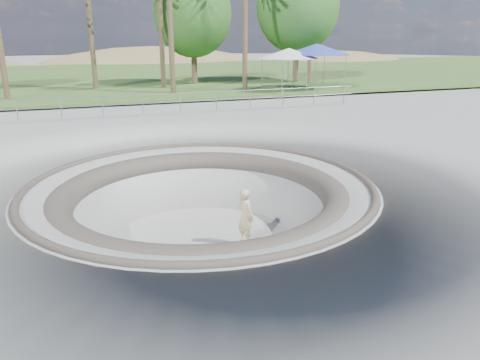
{
  "coord_description": "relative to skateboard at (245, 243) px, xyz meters",
  "views": [
    {
      "loc": [
        -3.15,
        -12.74,
        4.32
      ],
      "look_at": [
        1.36,
        0.35,
        -0.1
      ],
      "focal_mm": 35.0,
      "sensor_mm": 36.0,
      "label": 1
    }
  ],
  "objects": [
    {
      "name": "ground",
      "position": [
        -1.23,
        0.54,
        1.84
      ],
      "size": [
        180.0,
        180.0,
        0.0
      ],
      "primitive_type": "plane",
      "color": "gray",
      "rests_on": "ground"
    },
    {
      "name": "skate_bowl",
      "position": [
        -1.23,
        0.54,
        0.01
      ],
      "size": [
        14.0,
        14.0,
        4.1
      ],
      "color": "gray",
      "rests_on": "ground"
    },
    {
      "name": "grass_strip",
      "position": [
        -1.23,
        34.54,
        2.06
      ],
      "size": [
        180.0,
        36.0,
        0.12
      ],
      "color": "#3D5A24",
      "rests_on": "ground"
    },
    {
      "name": "distant_hills",
      "position": [
        2.55,
        57.71,
        -5.18
      ],
      "size": [
        103.2,
        45.0,
        28.6
      ],
      "color": "brown",
      "rests_on": "ground"
    },
    {
      "name": "safety_railing",
      "position": [
        -1.23,
        12.54,
        2.53
      ],
      "size": [
        25.0,
        0.06,
        1.03
      ],
      "color": "gray",
      "rests_on": "ground"
    },
    {
      "name": "skateboard",
      "position": [
        0.0,
        0.0,
        0.0
      ],
      "size": [
        0.75,
        0.25,
        0.08
      ],
      "color": "olive",
      "rests_on": "ground"
    },
    {
      "name": "skater",
      "position": [
        -0.0,
        0.0,
        0.88
      ],
      "size": [
        0.6,
        0.73,
        1.72
      ],
      "primitive_type": "imported",
      "rotation": [
        0.0,
        0.0,
        1.92
      ],
      "color": "#CCB684",
      "rests_on": "skateboard"
    },
    {
      "name": "canopy_white",
      "position": [
        9.83,
        18.54,
        4.67
      ],
      "size": [
        5.71,
        5.71,
        2.92
      ],
      "color": "gray",
      "rests_on": "ground"
    },
    {
      "name": "canopy_blue",
      "position": [
        12.01,
        18.54,
        4.93
      ],
      "size": [
        6.35,
        6.35,
        3.21
      ],
      "color": "gray",
      "rests_on": "ground"
    },
    {
      "name": "bushy_tree_mid",
      "position": [
        4.64,
        25.14,
        7.41
      ],
      "size": [
        6.04,
        5.49,
        8.71
      ],
      "color": "brown",
      "rests_on": "ground"
    },
    {
      "name": "bushy_tree_right",
      "position": [
        13.03,
        24.04,
        8.05
      ],
      "size": [
        6.74,
        6.13,
        9.73
      ],
      "color": "brown",
      "rests_on": "ground"
    }
  ]
}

